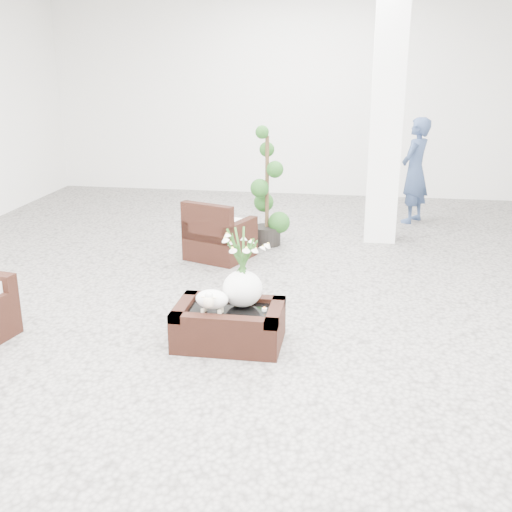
# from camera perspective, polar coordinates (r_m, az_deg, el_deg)

# --- Properties ---
(ground) EXTENTS (11.00, 11.00, 0.00)m
(ground) POSITION_cam_1_polar(r_m,az_deg,el_deg) (6.02, 0.15, -5.33)
(ground) COLOR gray
(ground) RESTS_ON ground
(column) EXTENTS (0.40, 0.40, 3.50)m
(column) POSITION_cam_1_polar(r_m,az_deg,el_deg) (8.30, 11.77, 13.20)
(column) COLOR white
(column) RESTS_ON ground
(coffee_table) EXTENTS (0.90, 0.60, 0.31)m
(coffee_table) POSITION_cam_1_polar(r_m,az_deg,el_deg) (5.40, -2.45, -6.39)
(coffee_table) COLOR #32170E
(coffee_table) RESTS_ON ground
(sheep_figurine) EXTENTS (0.28, 0.23, 0.21)m
(sheep_figurine) POSITION_cam_1_polar(r_m,az_deg,el_deg) (5.23, -4.00, -4.12)
(sheep_figurine) COLOR white
(sheep_figurine) RESTS_ON coffee_table
(planter_narcissus) EXTENTS (0.44, 0.44, 0.80)m
(planter_narcissus) POSITION_cam_1_polar(r_m,az_deg,el_deg) (5.27, -1.25, -0.49)
(planter_narcissus) COLOR white
(planter_narcissus) RESTS_ON coffee_table
(tealight) EXTENTS (0.04, 0.04, 0.03)m
(tealight) POSITION_cam_1_polar(r_m,az_deg,el_deg) (5.30, 0.76, -4.83)
(tealight) COLOR white
(tealight) RESTS_ON coffee_table
(armchair) EXTENTS (0.86, 0.85, 0.72)m
(armchair) POSITION_cam_1_polar(r_m,az_deg,el_deg) (7.60, -3.27, 2.47)
(armchair) COLOR #32170E
(armchair) RESTS_ON ground
(topiary) EXTENTS (0.40, 0.40, 1.50)m
(topiary) POSITION_cam_1_polar(r_m,az_deg,el_deg) (8.03, 1.00, 6.20)
(topiary) COLOR #1A4215
(topiary) RESTS_ON ground
(shopper) EXTENTS (0.59, 0.66, 1.52)m
(shopper) POSITION_cam_1_polar(r_m,az_deg,el_deg) (9.45, 14.17, 7.50)
(shopper) COLOR navy
(shopper) RESTS_ON ground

